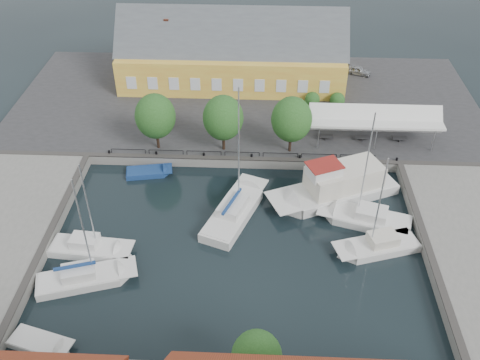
{
  "coord_description": "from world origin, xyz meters",
  "views": [
    {
      "loc": [
        1.85,
        -35.24,
        32.85
      ],
      "look_at": [
        0.0,
        6.0,
        1.5
      ],
      "focal_mm": 40.0,
      "sensor_mm": 36.0,
      "label": 1
    }
  ],
  "objects_px": {
    "warehouse": "(228,55)",
    "launch_sw": "(40,345)",
    "car_red": "(161,116)",
    "trawler": "(337,188)",
    "east_boat_b": "(378,247)",
    "west_boat_c": "(90,249)",
    "tent_canopy": "(375,119)",
    "launch_nw": "(148,173)",
    "west_boat_d": "(85,279)",
    "center_sailboat": "(235,212)",
    "east_boat_a": "(366,220)",
    "car_silver": "(358,70)"
  },
  "relations": [
    {
      "from": "tent_canopy",
      "to": "car_red",
      "type": "distance_m",
      "value": 23.82
    },
    {
      "from": "center_sailboat",
      "to": "west_boat_c",
      "type": "xyz_separation_m",
      "value": [
        -12.22,
        -5.33,
        -0.1
      ]
    },
    {
      "from": "warehouse",
      "to": "car_red",
      "type": "bearing_deg",
      "value": -122.65
    },
    {
      "from": "trawler",
      "to": "launch_sw",
      "type": "height_order",
      "value": "trawler"
    },
    {
      "from": "car_red",
      "to": "west_boat_c",
      "type": "relative_size",
      "value": 0.41
    },
    {
      "from": "car_silver",
      "to": "launch_nw",
      "type": "distance_m",
      "value": 32.75
    },
    {
      "from": "car_silver",
      "to": "launch_sw",
      "type": "bearing_deg",
      "value": 166.68
    },
    {
      "from": "trawler",
      "to": "east_boat_b",
      "type": "distance_m",
      "value": 7.89
    },
    {
      "from": "warehouse",
      "to": "east_boat_a",
      "type": "bearing_deg",
      "value": -61.23
    },
    {
      "from": "west_boat_c",
      "to": "launch_sw",
      "type": "distance_m",
      "value": 9.63
    },
    {
      "from": "tent_canopy",
      "to": "car_silver",
      "type": "bearing_deg",
      "value": 88.03
    },
    {
      "from": "car_red",
      "to": "center_sailboat",
      "type": "xyz_separation_m",
      "value": [
        9.2,
        -15.02,
        -1.31
      ]
    },
    {
      "from": "launch_nw",
      "to": "east_boat_b",
      "type": "bearing_deg",
      "value": -24.72
    },
    {
      "from": "tent_canopy",
      "to": "launch_nw",
      "type": "xyz_separation_m",
      "value": [
        -23.59,
        -5.89,
        -3.59
      ]
    },
    {
      "from": "east_boat_b",
      "to": "launch_sw",
      "type": "height_order",
      "value": "east_boat_b"
    },
    {
      "from": "east_boat_b",
      "to": "warehouse",
      "type": "bearing_deg",
      "value": 116.55
    },
    {
      "from": "tent_canopy",
      "to": "launch_sw",
      "type": "bearing_deg",
      "value": -135.71
    },
    {
      "from": "car_red",
      "to": "launch_sw",
      "type": "bearing_deg",
      "value": -118.02
    },
    {
      "from": "east_boat_b",
      "to": "west_boat_c",
      "type": "relative_size",
      "value": 1.04
    },
    {
      "from": "tent_canopy",
      "to": "launch_nw",
      "type": "height_order",
      "value": "tent_canopy"
    },
    {
      "from": "trawler",
      "to": "east_boat_b",
      "type": "bearing_deg",
      "value": -68.65
    },
    {
      "from": "center_sailboat",
      "to": "launch_nw",
      "type": "relative_size",
      "value": 2.72
    },
    {
      "from": "warehouse",
      "to": "car_red",
      "type": "height_order",
      "value": "warehouse"
    },
    {
      "from": "launch_sw",
      "to": "launch_nw",
      "type": "bearing_deg",
      "value": 79.21
    },
    {
      "from": "car_silver",
      "to": "launch_sw",
      "type": "relative_size",
      "value": 0.69
    },
    {
      "from": "east_boat_b",
      "to": "west_boat_c",
      "type": "bearing_deg",
      "value": -176.82
    },
    {
      "from": "car_red",
      "to": "trawler",
      "type": "height_order",
      "value": "trawler"
    },
    {
      "from": "warehouse",
      "to": "center_sailboat",
      "type": "relative_size",
      "value": 2.12
    },
    {
      "from": "launch_sw",
      "to": "car_silver",
      "type": "bearing_deg",
      "value": 56.85
    },
    {
      "from": "car_silver",
      "to": "west_boat_d",
      "type": "relative_size",
      "value": 0.32
    },
    {
      "from": "east_boat_b",
      "to": "east_boat_a",
      "type": "bearing_deg",
      "value": 97.76
    },
    {
      "from": "east_boat_a",
      "to": "west_boat_c",
      "type": "height_order",
      "value": "east_boat_a"
    },
    {
      "from": "car_red",
      "to": "center_sailboat",
      "type": "height_order",
      "value": "center_sailboat"
    },
    {
      "from": "launch_sw",
      "to": "launch_nw",
      "type": "height_order",
      "value": "launch_sw"
    },
    {
      "from": "west_boat_c",
      "to": "launch_nw",
      "type": "relative_size",
      "value": 2.01
    },
    {
      "from": "west_boat_c",
      "to": "west_boat_d",
      "type": "relative_size",
      "value": 0.91
    },
    {
      "from": "launch_nw",
      "to": "west_boat_d",
      "type": "bearing_deg",
      "value": -99.46
    },
    {
      "from": "trawler",
      "to": "west_boat_c",
      "type": "bearing_deg",
      "value": -158.44
    },
    {
      "from": "warehouse",
      "to": "launch_sw",
      "type": "distance_m",
      "value": 42.46
    },
    {
      "from": "launch_sw",
      "to": "warehouse",
      "type": "bearing_deg",
      "value": 74.91
    },
    {
      "from": "car_silver",
      "to": "east_boat_b",
      "type": "relative_size",
      "value": 0.33
    },
    {
      "from": "warehouse",
      "to": "west_boat_c",
      "type": "height_order",
      "value": "warehouse"
    },
    {
      "from": "car_silver",
      "to": "center_sailboat",
      "type": "relative_size",
      "value": 0.26
    },
    {
      "from": "tent_canopy",
      "to": "east_boat_b",
      "type": "distance_m",
      "value": 16.42
    },
    {
      "from": "trawler",
      "to": "west_boat_d",
      "type": "relative_size",
      "value": 1.22
    },
    {
      "from": "tent_canopy",
      "to": "west_boat_c",
      "type": "relative_size",
      "value": 1.41
    },
    {
      "from": "center_sailboat",
      "to": "west_boat_d",
      "type": "height_order",
      "value": "center_sailboat"
    },
    {
      "from": "trawler",
      "to": "tent_canopy",
      "type": "bearing_deg",
      "value": 62.23
    },
    {
      "from": "tent_canopy",
      "to": "east_boat_a",
      "type": "bearing_deg",
      "value": -99.98
    },
    {
      "from": "warehouse",
      "to": "west_boat_c",
      "type": "relative_size",
      "value": 2.87
    }
  ]
}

